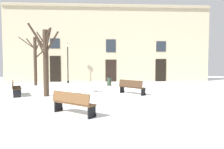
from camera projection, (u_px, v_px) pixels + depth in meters
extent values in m
plane|color=white|center=(114.00, 96.00, 11.45)|extent=(35.58, 35.58, 0.00)
cube|color=beige|center=(108.00, 43.00, 20.97)|extent=(22.24, 0.40, 8.31)
cube|color=tan|center=(108.00, 6.00, 20.51)|extent=(22.24, 0.30, 0.24)
cube|color=black|center=(55.00, 69.00, 20.61)|extent=(1.12, 0.08, 2.77)
cube|color=#262D38|center=(55.00, 43.00, 20.46)|extent=(1.01, 0.06, 1.05)
cube|color=black|center=(111.00, 71.00, 20.93)|extent=(1.16, 0.08, 2.39)
cube|color=#262D38|center=(111.00, 46.00, 20.78)|extent=(1.04, 0.06, 1.37)
cube|color=black|center=(161.00, 70.00, 21.21)|extent=(1.17, 0.08, 2.46)
cube|color=#262D38|center=(161.00, 46.00, 21.07)|extent=(1.05, 0.06, 1.14)
cylinder|color=#423326|center=(35.00, 61.00, 17.14)|extent=(0.28, 0.28, 4.28)
cylinder|color=#423326|center=(40.00, 54.00, 17.50)|extent=(0.76, 0.90, 0.91)
cylinder|color=#423326|center=(31.00, 44.00, 17.11)|extent=(0.88, 0.28, 1.03)
cylinder|color=#423326|center=(41.00, 42.00, 17.32)|extent=(0.93, 0.61, 1.14)
cylinder|color=#423326|center=(36.00, 49.00, 17.58)|extent=(0.22, 1.08, 0.68)
cylinder|color=#423326|center=(27.00, 43.00, 16.80)|extent=(1.29, 0.53, 1.05)
cylinder|color=#423326|center=(46.00, 63.00, 11.37)|extent=(0.31, 0.31, 3.91)
cylinder|color=#423326|center=(41.00, 39.00, 11.54)|extent=(0.77, 0.66, 0.91)
cylinder|color=#423326|center=(48.00, 40.00, 10.97)|extent=(0.63, 0.81, 1.30)
cylinder|color=#423326|center=(47.00, 35.00, 10.83)|extent=(0.59, 1.01, 0.64)
cylinder|color=#423326|center=(52.00, 43.00, 11.11)|extent=(0.95, 0.55, 1.28)
cylinder|color=#423326|center=(42.00, 50.00, 10.49)|extent=(0.18, 1.73, 0.95)
cylinder|color=#423326|center=(37.00, 37.00, 11.14)|extent=(1.02, 0.38, 1.61)
cylinder|color=black|center=(68.00, 65.00, 19.34)|extent=(0.10, 0.10, 3.62)
cylinder|color=black|center=(68.00, 82.00, 19.43)|extent=(0.22, 0.22, 0.20)
cube|color=beige|center=(68.00, 45.00, 19.23)|extent=(0.24, 0.24, 0.36)
cone|color=black|center=(68.00, 43.00, 19.22)|extent=(0.30, 0.30, 0.14)
cylinder|color=#2D3D2D|center=(109.00, 81.00, 17.06)|extent=(0.39, 0.39, 0.73)
torus|color=black|center=(109.00, 77.00, 17.04)|extent=(0.42, 0.42, 0.04)
cube|color=brown|center=(74.00, 103.00, 7.28)|extent=(1.74, 1.46, 0.05)
cube|color=brown|center=(70.00, 98.00, 7.11)|extent=(1.56, 1.21, 0.39)
cube|color=black|center=(92.00, 112.00, 6.80)|extent=(0.27, 0.34, 0.44)
torus|color=black|center=(95.00, 115.00, 6.94)|extent=(0.15, 0.13, 0.17)
cube|color=black|center=(58.00, 106.00, 7.78)|extent=(0.27, 0.34, 0.44)
torus|color=black|center=(61.00, 109.00, 7.92)|extent=(0.15, 0.13, 0.17)
cube|color=#3D2819|center=(132.00, 87.00, 12.22)|extent=(1.55, 1.58, 0.05)
cube|color=#3D2819|center=(130.00, 84.00, 12.06)|extent=(1.33, 1.37, 0.43)
cube|color=black|center=(143.00, 92.00, 11.66)|extent=(0.32, 0.31, 0.44)
torus|color=black|center=(145.00, 94.00, 11.79)|extent=(0.14, 0.14, 0.17)
cube|color=black|center=(122.00, 89.00, 12.80)|extent=(0.32, 0.31, 0.44)
torus|color=black|center=(124.00, 91.00, 12.93)|extent=(0.14, 0.14, 0.17)
cube|color=#3D2819|center=(17.00, 88.00, 11.72)|extent=(1.20, 1.86, 0.05)
cube|color=#3D2819|center=(13.00, 84.00, 11.61)|extent=(0.86, 1.71, 0.37)
cube|color=black|center=(17.00, 93.00, 10.98)|extent=(0.40, 0.23, 0.48)
torus|color=black|center=(21.00, 96.00, 11.07)|extent=(0.10, 0.17, 0.17)
cube|color=black|center=(16.00, 90.00, 12.50)|extent=(0.40, 0.23, 0.48)
torus|color=black|center=(19.00, 92.00, 12.59)|extent=(0.10, 0.17, 0.17)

